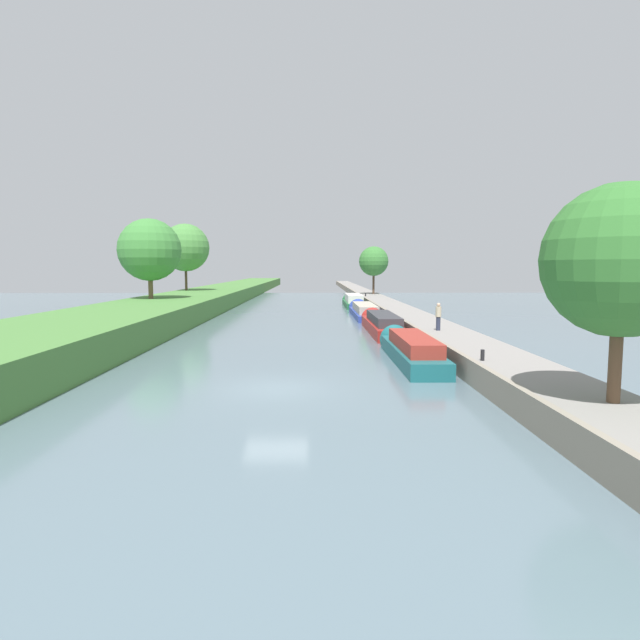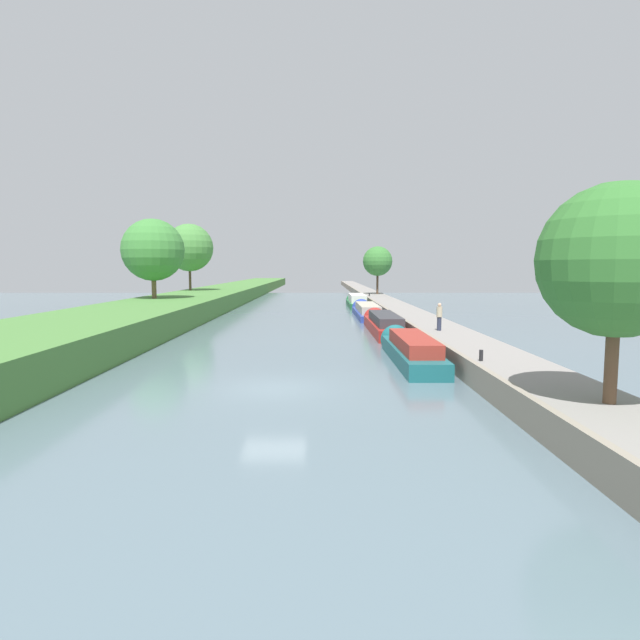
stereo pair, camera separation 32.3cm
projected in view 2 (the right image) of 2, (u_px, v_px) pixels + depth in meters
ground_plane at (272, 389)px, 20.82m from camera, size 160.00×160.00×0.00m
right_towpath at (515, 376)px, 20.80m from camera, size 3.05×260.00×0.99m
stone_quay at (473, 376)px, 20.79m from camera, size 0.25×260.00×1.04m
narrowboat_teal at (408, 349)px, 27.20m from camera, size 1.89×10.61×1.92m
narrowboat_red at (381, 324)px, 39.34m from camera, size 2.02×12.27×2.00m
narrowboat_blue at (365, 311)px, 52.18m from camera, size 2.17×13.35×2.06m
narrowboat_green at (355, 301)px, 65.39m from camera, size 2.17×11.39×2.25m
tree_rightbank_near at (615, 261)px, 14.35m from camera, size 4.22×4.22×6.06m
tree_rightbank_midnear at (376, 261)px, 75.14m from camera, size 4.19×4.19×6.77m
tree_leftbank_downstream at (188, 248)px, 68.14m from camera, size 6.10×6.10×8.56m
tree_leftbank_upstream at (151, 250)px, 50.26m from camera, size 5.89×5.89×7.57m
person_walking at (438, 316)px, 31.67m from camera, size 0.34×0.34×1.66m
mooring_bollard_near at (479, 355)px, 21.39m from camera, size 0.16×0.16×0.45m
mooring_bollard_far at (368, 295)px, 69.97m from camera, size 0.16×0.16×0.45m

